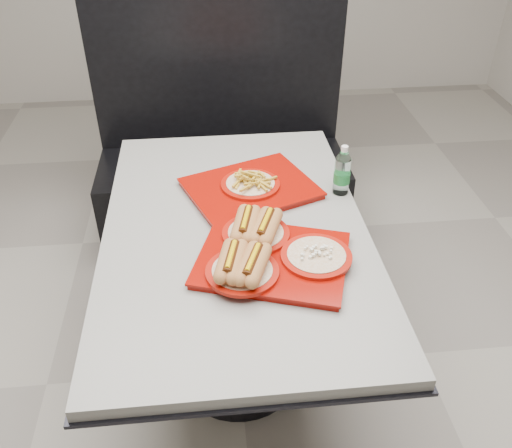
{
  "coord_description": "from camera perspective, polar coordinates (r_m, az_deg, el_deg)",
  "views": [
    {
      "loc": [
        -0.08,
        -1.51,
        1.85
      ],
      "look_at": [
        0.06,
        -0.1,
        0.83
      ],
      "focal_mm": 38.0,
      "sensor_mm": 36.0,
      "label": 1
    }
  ],
  "objects": [
    {
      "name": "diner_table",
      "position": [
        1.97,
        -2.09,
        -4.14
      ],
      "size": [
        0.92,
        1.42,
        0.75
      ],
      "color": "black",
      "rests_on": "ground"
    },
    {
      "name": "water_bottle",
      "position": [
        2.03,
        9.06,
        5.34
      ],
      "size": [
        0.06,
        0.06,
        0.19
      ],
      "rotation": [
        0.0,
        0.0,
        -0.02
      ],
      "color": "silver",
      "rests_on": "diner_table"
    },
    {
      "name": "booth_bench",
      "position": [
        2.98,
        -3.56,
        6.65
      ],
      "size": [
        1.3,
        0.57,
        1.35
      ],
      "color": "black",
      "rests_on": "ground"
    },
    {
      "name": "tray_near",
      "position": [
        1.69,
        1.13,
        -3.03
      ],
      "size": [
        0.55,
        0.48,
        0.1
      ],
      "rotation": [
        0.0,
        0.0,
        -0.31
      ],
      "color": "#850A03",
      "rests_on": "diner_table"
    },
    {
      "name": "ground",
      "position": [
        2.39,
        -1.78,
        -14.97
      ],
      "size": [
        6.0,
        6.0,
        0.0
      ],
      "primitive_type": "plane",
      "color": "#A19B90",
      "rests_on": "ground"
    },
    {
      "name": "tray_far",
      "position": [
        2.04,
        -0.6,
        4.06
      ],
      "size": [
        0.55,
        0.5,
        0.09
      ],
      "rotation": [
        0.0,
        0.0,
        0.37
      ],
      "color": "#850A03",
      "rests_on": "diner_table"
    }
  ]
}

